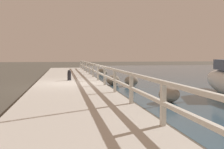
% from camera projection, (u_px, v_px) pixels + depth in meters
% --- Properties ---
extents(ground_plane, '(120.00, 120.00, 0.00)m').
position_uv_depth(ground_plane, '(70.00, 87.00, 13.53)').
color(ground_plane, '#4C473D').
extents(dock_walkway, '(3.47, 36.00, 0.23)m').
position_uv_depth(dock_walkway, '(70.00, 85.00, 13.52)').
color(dock_walkway, beige).
rests_on(dock_walkway, ground).
extents(railing, '(0.10, 32.50, 0.91)m').
position_uv_depth(railing, '(101.00, 71.00, 13.77)').
color(railing, silver).
rests_on(railing, dock_walkway).
extents(boulder_downstream, '(0.74, 0.67, 0.56)m').
position_uv_depth(boulder_downstream, '(169.00, 94.00, 9.16)').
color(boulder_downstream, gray).
rests_on(boulder_downstream, ground).
extents(boulder_near_dock, '(0.42, 0.38, 0.31)m').
position_uv_depth(boulder_near_dock, '(105.00, 73.00, 23.20)').
color(boulder_near_dock, gray).
rests_on(boulder_near_dock, ground).
extents(boulder_far_strip, '(0.75, 0.67, 0.56)m').
position_uv_depth(boulder_far_strip, '(113.00, 80.00, 14.65)').
color(boulder_far_strip, slate).
rests_on(boulder_far_strip, ground).
extents(boulder_upstream, '(0.73, 0.65, 0.55)m').
position_uv_depth(boulder_upstream, '(102.00, 72.00, 22.79)').
color(boulder_upstream, slate).
rests_on(boulder_upstream, ground).
extents(boulder_water_edge, '(0.75, 0.67, 0.56)m').
position_uv_depth(boulder_water_edge, '(131.00, 81.00, 14.12)').
color(boulder_water_edge, slate).
rests_on(boulder_water_edge, ground).
extents(mooring_bollard, '(0.21, 0.21, 0.60)m').
position_uv_depth(mooring_bollard, '(69.00, 75.00, 14.99)').
color(mooring_bollard, black).
rests_on(mooring_bollard, dock_walkway).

